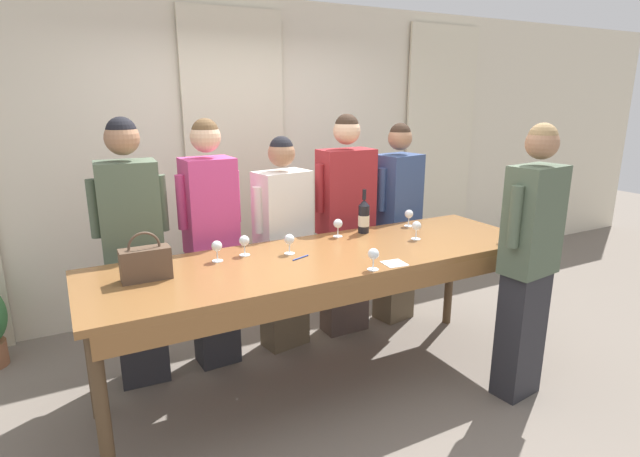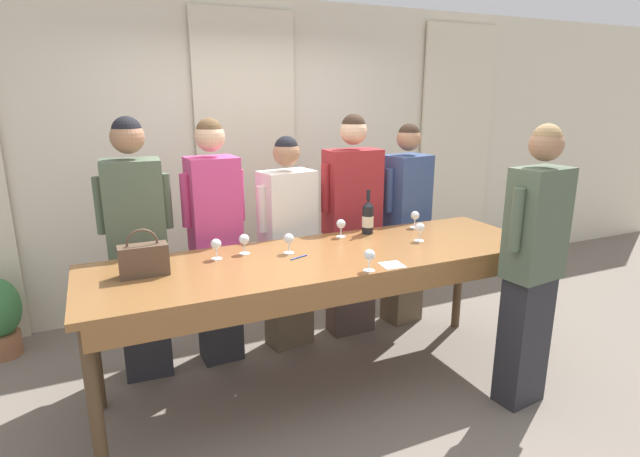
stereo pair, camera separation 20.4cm
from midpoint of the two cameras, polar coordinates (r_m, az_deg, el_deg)
ground_plane at (r=3.65m, az=2.29°, el=-17.53°), size 18.00×18.00×0.00m
wall_back at (r=4.76m, az=-7.27°, el=8.15°), size 12.00×0.06×2.80m
curtain_panel_center at (r=4.70m, az=-7.01°, el=7.39°), size 0.93×0.03×2.69m
curtain_panel_right at (r=5.88m, az=16.17°, el=8.44°), size 0.93×0.03×2.69m
tasting_bar at (r=3.23m, az=2.70°, el=-4.62°), size 3.01×0.89×0.96m
wine_bottle at (r=3.70m, az=7.06°, el=1.25°), size 0.08×0.08×0.33m
handbag at (r=2.96m, az=-17.67°, el=-3.37°), size 0.27×0.11×0.28m
wine_glass_front_left at (r=3.58m, az=12.93°, el=0.01°), size 0.07×0.07×0.13m
wine_glass_front_mid at (r=3.22m, az=-1.78°, el=-1.29°), size 0.07×0.07×0.13m
wine_glass_front_right at (r=3.93m, az=12.27°, el=1.37°), size 0.07×0.07×0.13m
wine_glass_center_left at (r=2.92m, az=7.67°, el=-3.14°), size 0.07×0.07×0.13m
wine_glass_center_mid at (r=3.23m, az=-6.89°, el=-1.35°), size 0.07×0.07×0.13m
wine_glass_center_right at (r=3.15m, az=-10.00°, el=-1.89°), size 0.07×0.07×0.13m
wine_glass_back_left at (r=3.60m, az=4.03°, el=0.43°), size 0.07×0.07×0.13m
wine_glass_back_mid at (r=3.65m, az=22.44°, el=-0.48°), size 0.07×0.07×0.13m
napkin at (r=3.07m, az=10.13°, el=-4.15°), size 0.14×0.14×0.00m
pen at (r=3.15m, az=-0.58°, el=-3.33°), size 0.13×0.05×0.01m
guest_olive_jacket at (r=3.59m, az=-18.54°, el=-2.21°), size 0.49×0.30×1.83m
guest_pink_top at (r=3.67m, az=-10.29°, el=-1.37°), size 0.46×0.29×1.81m
guest_cream_sweater at (r=3.86m, az=-2.14°, el=-1.63°), size 0.52×0.31×1.67m
guest_striped_shirt at (r=4.08m, az=5.08°, el=0.40°), size 0.55×0.25×1.82m
guest_navy_coat at (r=4.36m, az=11.01°, el=0.56°), size 0.47×0.33×1.74m
host_pouring at (r=3.39m, az=24.70°, el=-3.88°), size 0.47×0.26×1.80m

